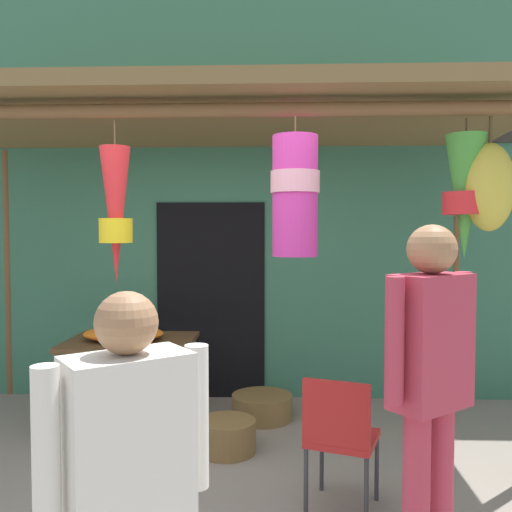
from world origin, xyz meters
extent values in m
plane|color=gray|center=(0.00, 0.00, 0.00)|extent=(30.00, 30.00, 0.00)
cube|color=#387056|center=(0.00, 2.21, 2.18)|extent=(9.98, 0.25, 4.37)
cube|color=#2D2823|center=(0.00, 2.06, 2.71)|extent=(8.99, 0.04, 0.24)
cube|color=black|center=(-0.12, 2.07, 1.00)|extent=(1.10, 0.03, 2.00)
cylinder|color=brown|center=(-2.24, 2.12, 1.27)|extent=(0.09, 0.09, 2.54)
cylinder|color=brown|center=(2.36, 2.12, 1.27)|extent=(0.09, 0.09, 2.54)
cylinder|color=brown|center=(0.06, 0.32, 2.54)|extent=(4.80, 0.10, 0.10)
cylinder|color=brown|center=(0.06, 2.12, 2.69)|extent=(4.80, 0.10, 0.10)
cube|color=olive|center=(0.06, 1.22, 2.66)|extent=(5.10, 2.30, 0.22)
cylinder|color=brown|center=(-0.58, 0.36, 2.40)|extent=(0.01, 0.01, 0.19)
cone|color=red|center=(-0.58, 0.36, 1.83)|extent=(0.22, 0.22, 0.96)
cylinder|color=yellow|center=(-0.58, 0.36, 1.71)|extent=(0.23, 0.23, 0.17)
cylinder|color=brown|center=(0.68, 0.29, 2.43)|extent=(0.01, 0.01, 0.13)
cylinder|color=#D13399|center=(0.68, 0.29, 1.95)|extent=(0.31, 0.31, 0.82)
cylinder|color=pink|center=(0.68, 0.29, 2.05)|extent=(0.34, 0.34, 0.15)
cylinder|color=brown|center=(1.87, 0.41, 2.44)|extent=(0.01, 0.01, 0.11)
cone|color=green|center=(1.87, 0.41, 1.95)|extent=(0.28, 0.28, 0.87)
cylinder|color=red|center=(1.87, 0.41, 1.91)|extent=(0.30, 0.30, 0.16)
cylinder|color=#4C3D23|center=(2.01, 0.35, 2.40)|extent=(0.02, 0.02, 0.18)
ellipsoid|color=gold|center=(2.01, 0.35, 2.01)|extent=(0.33, 0.28, 0.60)
cube|color=brown|center=(-0.74, 1.28, 0.73)|extent=(1.11, 0.84, 0.04)
cylinder|color=brown|center=(-1.24, 0.91, 0.36)|extent=(0.05, 0.05, 0.71)
cylinder|color=brown|center=(-0.23, 0.91, 0.36)|extent=(0.05, 0.05, 0.71)
cylinder|color=brown|center=(-1.24, 1.65, 0.36)|extent=(0.05, 0.05, 0.71)
cylinder|color=brown|center=(-0.23, 1.65, 0.36)|extent=(0.05, 0.05, 0.71)
ellipsoid|color=orange|center=(-0.79, 1.25, 0.81)|extent=(0.70, 0.49, 0.12)
ellipsoid|color=#D13399|center=(-0.69, 1.20, 0.81)|extent=(0.32, 0.25, 0.08)
cube|color=#AD1E1E|center=(0.96, -0.14, 0.44)|extent=(0.51, 0.51, 0.04)
cube|color=#AD1E1E|center=(0.90, -0.31, 0.64)|extent=(0.39, 0.17, 0.40)
cylinder|color=#333338|center=(1.19, -0.03, 0.22)|extent=(0.03, 0.03, 0.44)
cylinder|color=#333338|center=(0.85, 0.09, 0.22)|extent=(0.03, 0.03, 0.44)
cylinder|color=#333338|center=(1.07, -0.37, 0.22)|extent=(0.03, 0.03, 0.44)
cylinder|color=#333338|center=(0.73, -0.25, 0.22)|extent=(0.03, 0.03, 0.44)
cylinder|color=brown|center=(0.17, 0.68, 0.13)|extent=(0.45, 0.45, 0.25)
cylinder|color=brown|center=(0.42, 1.44, 0.11)|extent=(0.55, 0.55, 0.22)
cylinder|color=#B23347|center=(1.22, -0.88, 0.43)|extent=(0.13, 0.13, 0.86)
cylinder|color=#B23347|center=(1.37, -0.77, 0.43)|extent=(0.13, 0.13, 0.86)
cube|color=#B23347|center=(1.29, -0.83, 1.18)|extent=(0.45, 0.42, 0.65)
cylinder|color=#B23347|center=(1.09, -0.98, 1.22)|extent=(0.08, 0.08, 0.58)
cylinder|color=#B23347|center=(1.50, -0.67, 1.22)|extent=(0.08, 0.08, 0.58)
sphere|color=#9E704C|center=(1.29, -0.83, 1.63)|extent=(0.24, 0.24, 0.24)
cube|color=silver|center=(0.07, -1.72, 1.03)|extent=(0.45, 0.42, 0.56)
cylinder|color=silver|center=(-0.13, -1.87, 1.06)|extent=(0.08, 0.08, 0.51)
cylinder|color=silver|center=(0.28, -1.57, 1.06)|extent=(0.08, 0.08, 0.51)
sphere|color=#9E704C|center=(0.07, -1.72, 1.42)|extent=(0.21, 0.21, 0.21)
camera|label=1|loc=(0.56, -3.44, 1.71)|focal=38.15mm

